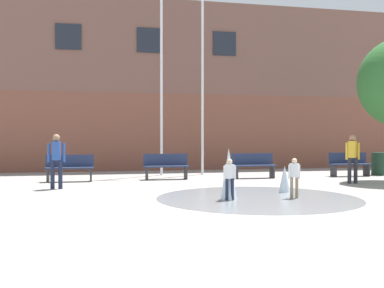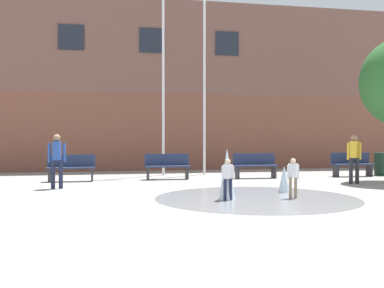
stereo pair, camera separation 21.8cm
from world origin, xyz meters
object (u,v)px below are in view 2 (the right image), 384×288
at_px(park_bench_center, 167,166).
at_px(park_bench_left_of_flagpoles, 71,167).
at_px(trash_can, 382,164).
at_px(child_with_pink_shirt, 293,175).
at_px(flagpole_left, 164,64).
at_px(adult_watching, 57,157).
at_px(park_bench_under_right_flagpole, 255,165).
at_px(park_bench_near_trashcan, 352,164).
at_px(child_running, 228,176).
at_px(teen_by_trashcan, 354,155).
at_px(flagpole_right, 205,65).

bearing_deg(park_bench_center, park_bench_left_of_flagpoles, -177.60).
bearing_deg(park_bench_left_of_flagpoles, trash_can, 0.85).
bearing_deg(child_with_pink_shirt, flagpole_left, -31.27).
bearing_deg(park_bench_center, adult_watching, -146.82).
relative_size(park_bench_center, flagpole_left, 0.19).
bearing_deg(park_bench_under_right_flagpole, park_bench_near_trashcan, 0.03).
relative_size(child_with_pink_shirt, flagpole_left, 0.12).
xyz_separation_m(park_bench_center, child_running, (0.67, -5.63, 0.10)).
xyz_separation_m(park_bench_under_right_flagpole, child_running, (-2.55, -5.44, 0.10)).
distance_m(park_bench_left_of_flagpoles, flagpole_left, 5.55).
height_order(child_with_pink_shirt, flagpole_left, flagpole_left).
distance_m(park_bench_center, child_with_pink_shirt, 6.08).
relative_size(park_bench_left_of_flagpoles, trash_can, 1.78).
bearing_deg(teen_by_trashcan, park_bench_center, 108.74).
relative_size(park_bench_near_trashcan, flagpole_left, 0.19).
bearing_deg(child_running, park_bench_center, 59.19).
height_order(park_bench_under_right_flagpole, adult_watching, adult_watching).
height_order(teen_by_trashcan, child_running, teen_by_trashcan).
relative_size(park_bench_left_of_flagpoles, flagpole_right, 0.19).
bearing_deg(child_running, park_bench_near_trashcan, 2.59).
xyz_separation_m(flagpole_left, trash_can, (8.42, -1.74, -3.94)).
bearing_deg(park_bench_near_trashcan, child_with_pink_shirt, -131.37).
relative_size(park_bench_under_right_flagpole, child_running, 1.62).
bearing_deg(flagpole_right, park_bench_near_trashcan, -20.20).
height_order(park_bench_center, adult_watching, adult_watching).
distance_m(child_with_pink_shirt, flagpole_right, 8.36).
distance_m(park_bench_center, flagpole_left, 4.30).
bearing_deg(park_bench_under_right_flagpole, child_running, -115.09).
bearing_deg(park_bench_left_of_flagpoles, park_bench_center, 2.40).
xyz_separation_m(park_bench_under_right_flagpole, trash_can, (5.31, 0.22, -0.03)).
height_order(park_bench_near_trashcan, flagpole_left, flagpole_left).
distance_m(teen_by_trashcan, trash_can, 3.98).
relative_size(park_bench_left_of_flagpoles, teen_by_trashcan, 1.01).
height_order(park_bench_center, park_bench_under_right_flagpole, same).
height_order(park_bench_left_of_flagpoles, child_running, child_running).
height_order(adult_watching, flagpole_left, flagpole_left).
bearing_deg(flagpole_left, park_bench_left_of_flagpoles, -150.80).
relative_size(park_bench_under_right_flagpole, park_bench_near_trashcan, 1.00).
distance_m(park_bench_left_of_flagpoles, park_bench_near_trashcan, 10.43).
bearing_deg(trash_can, adult_watching, -168.94).
relative_size(park_bench_center, park_bench_near_trashcan, 1.00).
bearing_deg(trash_can, park_bench_under_right_flagpole, -177.62).
height_order(child_with_pink_shirt, trash_can, child_with_pink_shirt).
height_order(park_bench_left_of_flagpoles, trash_can, park_bench_left_of_flagpoles).
bearing_deg(park_bench_near_trashcan, child_running, -139.78).
bearing_deg(child_with_pink_shirt, trash_can, -95.60).
distance_m(park_bench_center, adult_watching, 4.28).
height_order(park_bench_under_right_flagpole, child_running, child_running).
bearing_deg(park_bench_center, trash_can, 0.24).
bearing_deg(flagpole_left, child_with_pink_shirt, -73.36).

